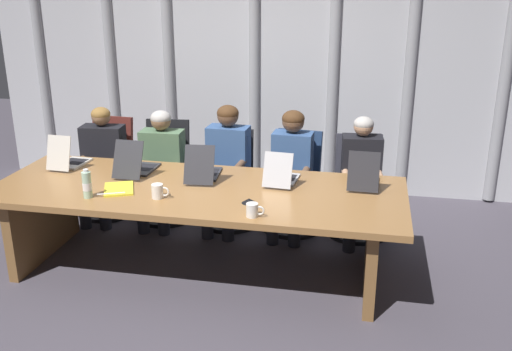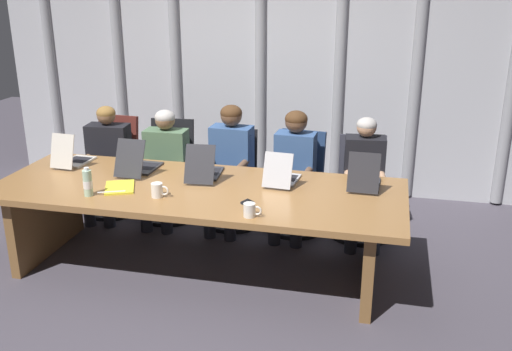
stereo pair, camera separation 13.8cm
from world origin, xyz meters
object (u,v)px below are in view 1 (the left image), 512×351
person_right_end (362,174)px  conference_mic_left_side (249,201)px  laptop_left_mid (137,166)px  laptop_center (203,171)px  coffee_mug_far (253,210)px  office_chair_left_end (108,178)px  person_left_mid (160,161)px  office_chair_center (230,189)px  person_center (226,161)px  laptop_right_end (364,179)px  office_chair_left_mid (166,183)px  laptop_left_end (69,160)px  coffee_mug_near (158,191)px  spiral_notepad (119,189)px  person_left_end (101,158)px  office_chair_right_end (358,198)px  laptop_right_mid (282,176)px  water_bottle_primary (87,185)px  person_right_mid (291,166)px  office_chair_right_mid (294,193)px

person_right_end → conference_mic_left_side: person_right_end is taller
laptop_left_mid → laptop_center: laptop_left_mid is taller
laptop_left_mid → coffee_mug_far: bearing=-120.9°
office_chair_left_end → person_left_mid: bearing=79.2°
laptop_left_mid → person_right_end: (1.87, 0.63, -0.15)m
laptop_center → office_chair_center: bearing=-6.8°
person_center → laptop_right_end: bearing=67.4°
office_chair_center → coffee_mug_far: (0.54, -1.52, 0.44)m
office_chair_left_mid → laptop_left_end: bearing=-44.0°
person_center → coffee_mug_near: 1.19m
laptop_right_end → conference_mic_left_side: (-0.82, -0.52, -0.04)m
office_chair_center → conference_mic_left_side: 1.42m
person_right_end → spiral_notepad: person_right_end is taller
spiral_notepad → laptop_center: bearing=12.3°
person_left_end → coffee_mug_near: bearing=36.1°
office_chair_left_end → office_chair_left_mid: bearing=93.2°
office_chair_right_end → laptop_right_mid: bearing=-45.6°
laptop_right_mid → person_right_end: bearing=-40.6°
laptop_center → spiral_notepad: size_ratio=1.34×
person_right_end → spiral_notepad: (-1.85, -1.05, 0.10)m
person_right_end → water_bottle_primary: bearing=-64.1°
coffee_mug_far → spiral_notepad: coffee_mug_far is taller
person_left_mid → conference_mic_left_side: size_ratio=9.99×
laptop_left_end → person_right_mid: 1.98m
laptop_center → water_bottle_primary: (-0.73, -0.61, 0.04)m
coffee_mug_far → laptop_left_mid: bearing=147.7°
laptop_right_end → office_chair_left_mid: laptop_right_end is taller
office_chair_right_end → water_bottle_primary: water_bottle_primary is taller
person_right_end → conference_mic_left_side: size_ratio=10.27×
laptop_right_mid → coffee_mug_far: bearing=177.6°
office_chair_left_end → office_chair_left_mid: office_chair_left_end is taller
laptop_left_end → office_chair_right_mid: bearing=-65.1°
office_chair_left_end → office_chair_center: (1.29, -0.01, -0.02)m
laptop_left_mid → person_left_end: size_ratio=0.44×
laptop_left_end → laptop_right_mid: (1.90, -0.05, -0.00)m
laptop_center → person_center: bearing=-7.6°
office_chair_left_end → office_chair_right_mid: 1.92m
coffee_mug_near → laptop_right_mid: bearing=31.5°
office_chair_center → coffee_mug_near: (-0.23, -1.31, 0.45)m
person_left_end → water_bottle_primary: person_left_end is taller
laptop_center → coffee_mug_near: laptop_center is taller
office_chair_left_mid → coffee_mug_near: bearing=13.1°
laptop_right_mid → laptop_left_mid: bearing=94.2°
laptop_right_mid → coffee_mug_near: 1.00m
laptop_center → laptop_left_mid: bearing=83.5°
laptop_left_mid → person_left_end: bearing=46.9°
water_bottle_primary → coffee_mug_far: bearing=-4.9°
office_chair_left_mid → person_left_end: 0.67m
office_chair_center → spiral_notepad: size_ratio=2.42×
office_chair_center → spiral_notepad: (-0.59, -1.21, 0.40)m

